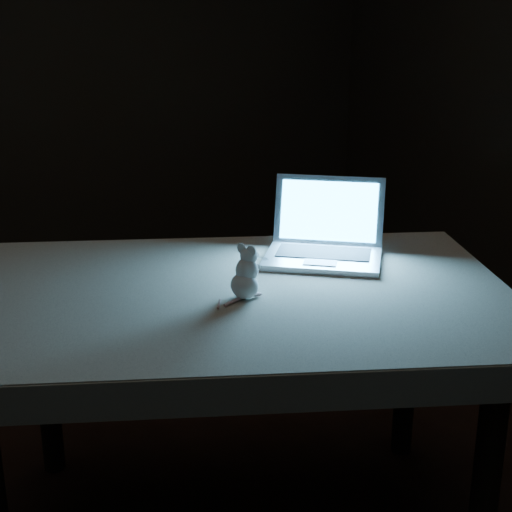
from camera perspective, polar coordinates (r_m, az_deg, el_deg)
back_wall at (r=4.30m, az=-19.12°, el=15.32°), size 4.50×0.04×2.60m
table at (r=2.13m, az=-1.48°, el=-12.10°), size 1.61×1.35×0.74m
tablecloth at (r=2.02m, az=-1.23°, el=-3.37°), size 1.76×1.66×0.09m
laptop at (r=2.17m, az=5.22°, el=2.46°), size 0.45×0.44×0.23m
plush_mouse at (r=1.89m, az=-0.89°, el=-1.26°), size 0.14×0.14×0.14m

